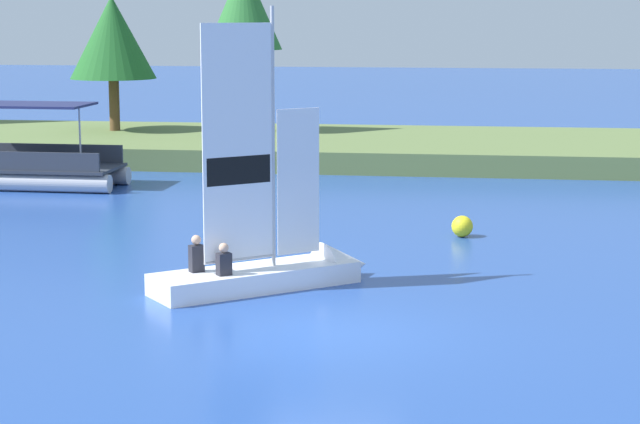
# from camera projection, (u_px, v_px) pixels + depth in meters

# --- Properties ---
(ground_plane) EXTENTS (200.00, 200.00, 0.00)m
(ground_plane) POSITION_uv_depth(u_px,v_px,m) (329.00, 334.00, 21.15)
(ground_plane) COLOR #234793
(shore_bank) EXTENTS (80.00, 10.36, 0.80)m
(shore_bank) POSITION_uv_depth(u_px,v_px,m) (415.00, 148.00, 46.14)
(shore_bank) COLOR #5B703D
(shore_bank) RESTS_ON ground
(shoreline_tree_midleft) EXTENTS (3.55, 3.55, 5.54)m
(shoreline_tree_midleft) POSITION_uv_depth(u_px,v_px,m) (112.00, 38.00, 48.38)
(shoreline_tree_midleft) COLOR brown
(shoreline_tree_midleft) RESTS_ON shore_bank
(shoreline_tree_centre) EXTENTS (3.09, 3.09, 6.89)m
(shoreline_tree_centre) POSITION_uv_depth(u_px,v_px,m) (244.00, 6.00, 47.73)
(shoreline_tree_centre) COLOR brown
(shoreline_tree_centre) RESTS_ON shore_bank
(sailboat) EXTENTS (4.63, 4.09, 6.19)m
(sailboat) POSITION_uv_depth(u_px,v_px,m) (285.00, 263.00, 24.88)
(sailboat) COLOR white
(sailboat) RESTS_ON ground
(pontoon_boat) EXTENTS (6.51, 2.60, 2.74)m
(pontoon_boat) POSITION_uv_depth(u_px,v_px,m) (24.00, 166.00, 38.68)
(pontoon_boat) COLOR #B2B2B7
(pontoon_boat) RESTS_ON ground
(channel_buoy) EXTENTS (0.55, 0.55, 0.55)m
(channel_buoy) POSITION_uv_depth(u_px,v_px,m) (462.00, 226.00, 30.17)
(channel_buoy) COLOR yellow
(channel_buoy) RESTS_ON ground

